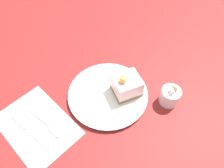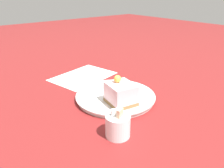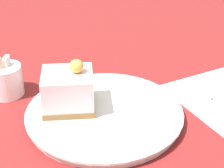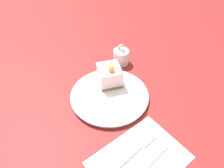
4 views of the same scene
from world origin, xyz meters
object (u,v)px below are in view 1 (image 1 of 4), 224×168
Objects in this scene: plate at (108,94)px; knife at (26,127)px; sugar_bowl at (170,96)px; cake_slice at (126,85)px; fork at (46,123)px.

plate is 1.55× the size of knife.
knife is 0.47m from sugar_bowl.
plate reaches higher than knife.
plate is 2.73× the size of cake_slice.
knife is (0.28, -0.04, -0.00)m from plate.
plate is at bearing -38.63° from sugar_bowl.
cake_slice is at bearing 154.01° from fork.
cake_slice is at bearing 152.17° from knife.
cake_slice is 0.34m from knife.
cake_slice reaches higher than plate.
fork is (0.22, -0.02, -0.00)m from plate.
fork is 0.06m from knife.
plate is at bearing 154.73° from knife.
cake_slice is 1.23× the size of sugar_bowl.
fork is 1.99× the size of sugar_bowl.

